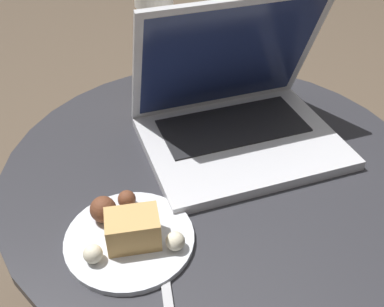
% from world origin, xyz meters
% --- Properties ---
extents(table, '(0.71, 0.71, 0.50)m').
position_xyz_m(table, '(0.00, 0.00, 0.37)').
color(table, black).
rests_on(table, ground_plane).
extents(laptop, '(0.37, 0.31, 0.26)m').
position_xyz_m(laptop, '(0.07, 0.05, 0.55)').
color(laptop, silver).
rests_on(laptop, table).
extents(beer_glass, '(0.07, 0.07, 0.22)m').
position_xyz_m(beer_glass, '(0.00, 0.22, 0.61)').
color(beer_glass, gold).
rests_on(beer_glass, table).
extents(snack_plate, '(0.18, 0.18, 0.06)m').
position_xyz_m(snack_plate, '(-0.19, -0.09, 0.52)').
color(snack_plate, silver).
rests_on(snack_plate, table).
extents(fork, '(0.08, 0.17, 0.00)m').
position_xyz_m(fork, '(-0.17, -0.14, 0.50)').
color(fork, '#B2B2B7').
rests_on(fork, table).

